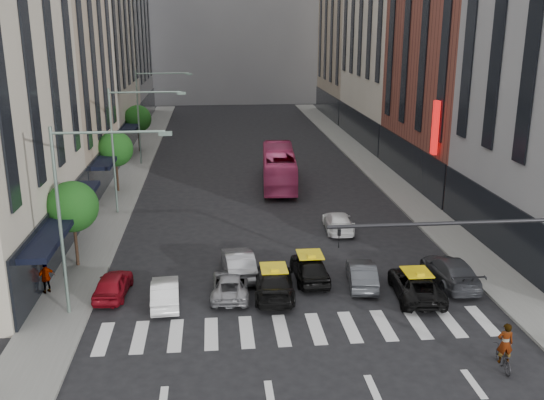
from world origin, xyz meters
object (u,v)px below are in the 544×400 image
object	(u,v)px
streetlamp_far	(148,105)
pedestrian_far	(46,278)
car_red	(113,284)
car_white_front	(165,292)
streetlamp_near	(79,197)
taxi_left	(274,281)
streetlamp_mid	(126,134)
taxi_center	(310,267)
bus	(279,167)
motorcycle	(503,358)

from	to	relation	value
streetlamp_far	pedestrian_far	distance (m)	30.14
car_red	pedestrian_far	size ratio (longest dim) A/B	2.26
car_white_front	pedestrian_far	world-z (taller)	pedestrian_far
streetlamp_near	taxi_left	bearing A→B (deg)	8.18
streetlamp_mid	taxi_center	bearing A→B (deg)	-49.33
streetlamp_far	bus	world-z (taller)	streetlamp_far
motorcycle	car_white_front	bearing A→B (deg)	-18.98
motorcycle	pedestrian_far	size ratio (longest dim) A/B	1.05
taxi_left	bus	size ratio (longest dim) A/B	0.44
car_red	car_white_front	size ratio (longest dim) A/B	0.98
car_red	streetlamp_near	bearing A→B (deg)	71.44
taxi_left	motorcycle	bearing A→B (deg)	141.18
streetlamp_near	bus	size ratio (longest dim) A/B	0.80
pedestrian_far	car_white_front	bearing A→B (deg)	127.13
streetlamp_far	car_red	xyz separation A→B (m)	(0.84, -30.03, -5.26)
car_white_front	bus	world-z (taller)	bus
streetlamp_far	car_white_front	world-z (taller)	streetlamp_far
streetlamp_mid	taxi_left	size ratio (longest dim) A/B	1.79
streetlamp_near	bus	distance (m)	26.28
streetlamp_near	car_red	world-z (taller)	streetlamp_near
streetlamp_near	car_white_front	distance (m)	6.41
streetlamp_near	taxi_left	world-z (taller)	streetlamp_near
motorcycle	pedestrian_far	bearing A→B (deg)	-15.46
pedestrian_far	streetlamp_mid	bearing A→B (deg)	-138.59
streetlamp_near	streetlamp_far	xyz separation A→B (m)	(0.00, 32.00, 0.00)
taxi_center	motorcycle	size ratio (longest dim) A/B	2.46
pedestrian_far	car_red	bearing A→B (deg)	135.18
car_red	taxi_left	size ratio (longest dim) A/B	0.75
car_white_front	taxi_center	xyz separation A→B (m)	(7.64, 2.20, 0.10)
streetlamp_mid	taxi_left	distance (m)	18.03
streetlamp_mid	bus	world-z (taller)	streetlamp_mid
streetlamp_near	car_red	distance (m)	5.68
streetlamp_mid	bus	size ratio (longest dim) A/B	0.80
streetlamp_mid	streetlamp_far	world-z (taller)	same
bus	streetlamp_far	bearing A→B (deg)	-32.58
taxi_left	taxi_center	world-z (taller)	taxi_center
car_red	car_white_front	distance (m)	2.99
taxi_center	streetlamp_near	bearing A→B (deg)	13.09
streetlamp_near	taxi_center	distance (m)	12.70
streetlamp_mid	car_white_front	size ratio (longest dim) A/B	2.33
streetlamp_near	motorcycle	xyz separation A→B (m)	(17.67, -6.52, -5.44)
taxi_left	streetlamp_far	bearing A→B (deg)	-70.00
streetlamp_far	bus	xyz separation A→B (m)	(11.73, -8.88, -4.33)
bus	taxi_left	bearing A→B (deg)	87.61
streetlamp_mid	taxi_center	xyz separation A→B (m)	(11.22, -13.05, -5.17)
taxi_left	motorcycle	size ratio (longest dim) A/B	2.86
bus	motorcycle	world-z (taller)	bus
streetlamp_far	car_red	size ratio (longest dim) A/B	2.39
streetlamp_far	streetlamp_near	bearing A→B (deg)	-90.00
streetlamp_far	taxi_center	distance (m)	31.57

